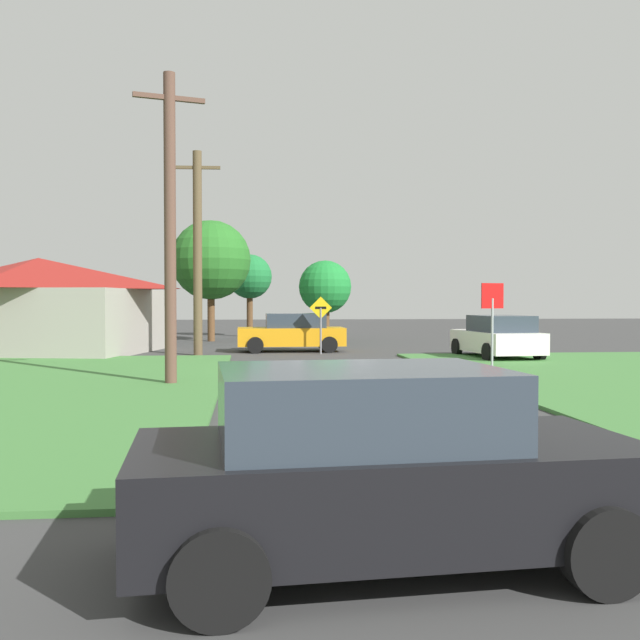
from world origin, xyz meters
TOP-DOWN VIEW (x-y plane):
  - ground_plane at (0.00, 0.00)m, footprint 120.00×120.00m
  - lane_stripe_center at (0.00, -8.00)m, footprint 0.20×14.00m
  - stop_sign at (4.62, -0.97)m, footprint 0.73×0.22m
  - car_behind_on_main_road at (-1.46, -15.53)m, footprint 4.22×2.28m
  - car_on_crossroad at (6.67, 4.27)m, footprint 2.46×4.50m
  - car_approaching_junction at (-0.72, 8.73)m, footprint 4.52×2.10m
  - utility_pole_near at (-4.52, -3.03)m, footprint 1.77×0.59m
  - utility_pole_mid at (-4.55, 6.97)m, footprint 1.80×0.35m
  - direction_sign at (0.34, 7.14)m, footprint 0.90×0.17m
  - oak_tree_left at (-2.51, 21.58)m, footprint 2.67×2.67m
  - pine_tree_center at (-4.56, 16.76)m, footprint 4.22×4.22m
  - oak_tree_right at (1.45, 15.82)m, footprint 2.78×2.78m
  - barn at (-11.18, 8.94)m, footprint 9.76×8.49m

SIDE VIEW (x-z plane):
  - ground_plane at x=0.00m, z-range 0.00..0.00m
  - lane_stripe_center at x=0.00m, z-range 0.00..0.01m
  - car_behind_on_main_road at x=-1.46m, z-range -0.01..1.61m
  - car_approaching_junction at x=-0.72m, z-range 0.00..1.62m
  - car_on_crossroad at x=6.67m, z-range 0.00..1.62m
  - direction_sign at x=0.34m, z-range 0.28..2.61m
  - stop_sign at x=4.62m, z-range 0.55..3.23m
  - barn at x=-11.18m, z-range 0.00..3.93m
  - oak_tree_right at x=1.45m, z-range 0.72..5.00m
  - oak_tree_left at x=-2.51m, z-range 1.10..6.06m
  - utility_pole_near at x=-4.52m, z-range 0.12..8.01m
  - utility_pole_mid at x=-4.55m, z-range 0.09..8.12m
  - pine_tree_center at x=-4.56m, z-range 1.09..7.53m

